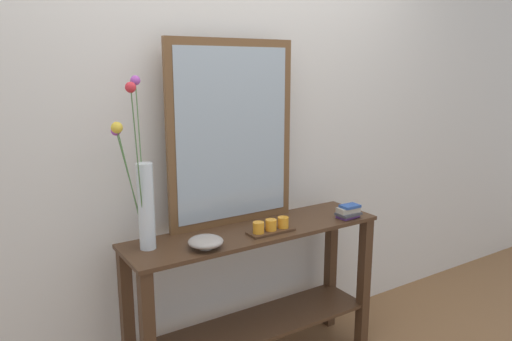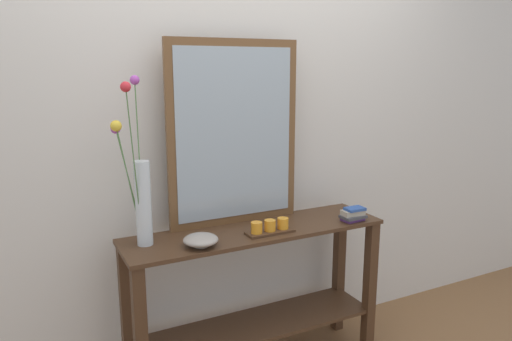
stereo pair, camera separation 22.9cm
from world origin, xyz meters
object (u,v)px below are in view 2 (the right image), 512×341
at_px(mirror_leaning, 234,134).
at_px(tall_vase_left, 140,189).
at_px(console_table, 256,284).
at_px(candle_tray, 270,228).
at_px(book_stack, 353,215).
at_px(decorative_bowl, 201,240).

bearing_deg(mirror_leaning, tall_vase_left, -169.09).
height_order(console_table, candle_tray, candle_tray).
distance_m(console_table, candle_tray, 0.34).
bearing_deg(console_table, tall_vase_left, 175.00).
bearing_deg(book_stack, mirror_leaning, 155.11).
distance_m(mirror_leaning, decorative_bowl, 0.58).
bearing_deg(candle_tray, decorative_bowl, -177.50).
xyz_separation_m(candle_tray, book_stack, (0.49, -0.03, 0.01)).
distance_m(mirror_leaning, tall_vase_left, 0.57).
distance_m(console_table, decorative_bowl, 0.48).
bearing_deg(console_table, candle_tray, -66.95).
relative_size(tall_vase_left, decorative_bowl, 4.76).
xyz_separation_m(mirror_leaning, tall_vase_left, (-0.52, -0.10, -0.21)).
relative_size(console_table, decorative_bowl, 8.38).
bearing_deg(console_table, book_stack, -12.48).
bearing_deg(decorative_bowl, mirror_leaning, 40.92).
xyz_separation_m(console_table, tall_vase_left, (-0.57, 0.05, 0.57)).
xyz_separation_m(mirror_leaning, candle_tray, (0.08, -0.23, -0.44)).
distance_m(mirror_leaning, book_stack, 0.77).
xyz_separation_m(tall_vase_left, book_stack, (1.09, -0.17, -0.23)).
xyz_separation_m(tall_vase_left, candle_tray, (0.60, -0.13, -0.24)).
height_order(decorative_bowl, book_stack, book_stack).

